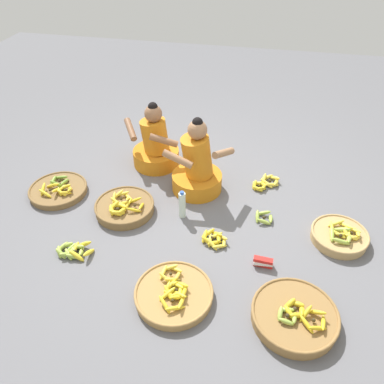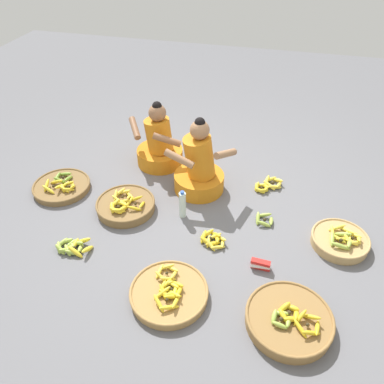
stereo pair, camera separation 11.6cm
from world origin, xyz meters
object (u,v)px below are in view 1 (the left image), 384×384
loose_bananas_near_vendor (73,251)px  banana_basket_front_left (174,293)px  banana_basket_mid_right (124,207)px  loose_bananas_front_right (214,239)px  water_bottle (182,205)px  vendor_woman_behind (155,146)px  banana_basket_front_center (295,316)px  banana_basket_back_center (340,236)px  banana_basket_near_bicycle (58,190)px  vendor_woman_front (197,168)px  loose_bananas_mid_left (266,183)px  packet_carton_stack (263,262)px  loose_bananas_back_left (264,217)px

loose_bananas_near_vendor → banana_basket_front_left: bearing=-15.2°
banana_basket_front_left → banana_basket_mid_right: bearing=129.1°
loose_bananas_front_right → banana_basket_front_left: bearing=-107.8°
loose_bananas_front_right → water_bottle: size_ratio=0.89×
banana_basket_mid_right → loose_bananas_front_right: bearing=-13.8°
vendor_woman_behind → banana_basket_front_center: size_ratio=1.19×
banana_basket_back_center → banana_basket_near_bicycle: banana_basket_back_center is taller
banana_basket_near_bicycle → vendor_woman_behind: bearing=40.7°
banana_basket_front_center → loose_bananas_front_right: 0.97m
vendor_woman_front → banana_basket_back_center: size_ratio=1.64×
vendor_woman_front → loose_bananas_mid_left: bearing=16.2°
vendor_woman_behind → loose_bananas_mid_left: 1.28m
banana_basket_back_center → loose_bananas_near_vendor: size_ratio=1.48×
vendor_woman_front → loose_bananas_near_vendor: bearing=-128.0°
vendor_woman_front → vendor_woman_behind: size_ratio=1.09×
loose_bananas_near_vendor → water_bottle: 1.06m
banana_basket_near_bicycle → packet_carton_stack: size_ratio=3.54×
loose_bananas_mid_left → water_bottle: (-0.76, -0.66, 0.11)m
loose_bananas_mid_left → water_bottle: size_ratio=1.06×
banana_basket_mid_right → loose_bananas_mid_left: 1.51m
banana_basket_near_bicycle → water_bottle: (1.34, -0.09, 0.10)m
banana_basket_back_center → packet_carton_stack: size_ratio=3.02×
banana_basket_near_bicycle → loose_bananas_back_left: bearing=0.5°
banana_basket_back_center → packet_carton_stack: 0.79m
loose_bananas_mid_left → packet_carton_stack: 1.13m
banana_basket_mid_right → loose_bananas_near_vendor: (-0.25, -0.62, -0.02)m
banana_basket_front_left → water_bottle: size_ratio=2.03×
loose_bananas_mid_left → banana_basket_near_bicycle: bearing=-164.8°
vendor_woman_front → banana_basket_front_center: vendor_woman_front is taller
banana_basket_front_center → banana_basket_mid_right: bearing=151.2°
loose_bananas_near_vendor → packet_carton_stack: size_ratio=2.03×
loose_bananas_near_vendor → banana_basket_mid_right: bearing=67.9°
vendor_woman_front → banana_basket_mid_right: (-0.62, -0.50, -0.21)m
water_bottle → packet_carton_stack: 0.93m
vendor_woman_front → banana_basket_front_left: vendor_woman_front is taller
banana_basket_mid_right → banana_basket_front_center: bearing=-28.8°
banana_basket_front_left → banana_basket_mid_right: (-0.71, 0.88, 0.01)m
vendor_woman_front → banana_basket_mid_right: vendor_woman_front is taller
banana_basket_near_bicycle → loose_bananas_mid_left: 2.18m
banana_basket_front_center → loose_bananas_near_vendor: (-1.88, 0.28, -0.02)m
water_bottle → packet_carton_stack: bearing=-30.4°
loose_bananas_front_right → vendor_woman_front: bearing=112.4°
banana_basket_back_center → banana_basket_front_center: same height
loose_bananas_back_left → loose_bananas_near_vendor: 1.77m
vendor_woman_behind → packet_carton_stack: (1.30, -1.29, -0.20)m
vendor_woman_front → banana_basket_back_center: (1.40, -0.48, -0.21)m
loose_bananas_back_left → water_bottle: size_ratio=0.57×
loose_bananas_near_vendor → water_bottle: bearing=39.0°
banana_basket_mid_right → loose_bananas_back_left: 1.35m
loose_bananas_front_right → water_bottle: 0.46m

